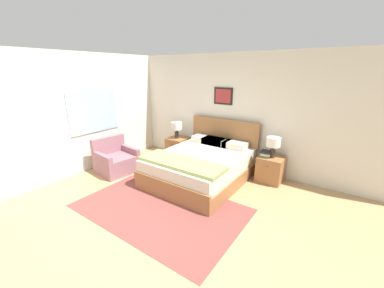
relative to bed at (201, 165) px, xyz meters
name	(u,v)px	position (x,y,z in m)	size (l,w,h in m)	color
ground_plane	(133,229)	(0.09, -1.96, -0.32)	(16.00, 16.00, 0.00)	tan
wall_back	(230,112)	(0.08, 1.09, 0.98)	(7.44, 0.09, 2.60)	silver
wall_left	(105,111)	(-2.46, -0.46, 0.98)	(0.08, 5.43, 2.60)	silver
area_rug_main	(160,208)	(0.03, -1.32, -0.32)	(2.75, 1.77, 0.01)	brown
bed	(201,165)	(0.00, 0.00, 0.00)	(1.70, 2.08, 1.14)	#936038
armchair	(116,161)	(-1.82, -0.76, -0.06)	(0.83, 0.87, 0.77)	#8E606B
nightstand_near_window	(178,148)	(-1.22, 0.77, -0.05)	(0.49, 0.52, 0.53)	#936038
nightstand_by_door	(271,169)	(1.22, 0.77, -0.05)	(0.49, 0.52, 0.53)	#936038
table_lamp_near_window	(177,127)	(-1.23, 0.74, 0.51)	(0.27, 0.27, 0.42)	#2D2823
table_lamp_by_door	(273,143)	(1.23, 0.74, 0.51)	(0.27, 0.27, 0.42)	#2D2823
book_thick_bottom	(266,156)	(1.11, 0.72, 0.23)	(0.20, 0.24, 0.04)	#4C7551
book_hardcover_middle	(266,154)	(1.11, 0.72, 0.27)	(0.22, 0.25, 0.04)	beige
book_novel_upper	(266,152)	(1.11, 0.72, 0.31)	(0.22, 0.22, 0.04)	#232328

